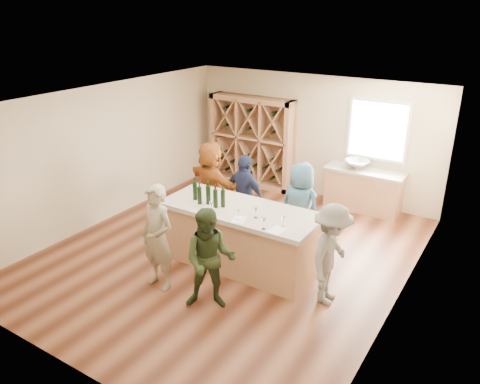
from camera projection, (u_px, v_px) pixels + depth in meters
The scene contains 34 objects.
floor at pixel (230, 255), 8.62m from camera, with size 6.00×7.00×0.10m, color brown.
ceiling at pixel (228, 97), 7.53m from camera, with size 6.00×7.00×0.10m, color white.
wall_back at pixel (313, 136), 10.86m from camera, with size 6.00×0.10×2.80m, color beige.
wall_front at pixel (56, 274), 5.29m from camera, with size 6.00×0.10×2.80m, color beige.
wall_left at pixel (105, 153), 9.59m from camera, with size 0.10×7.00×2.80m, color beige.
wall_right at pixel (410, 222), 6.56m from camera, with size 0.10×7.00×2.80m, color beige.
window_frame at pixel (378, 130), 9.92m from camera, with size 1.30×0.06×1.30m, color white.
window_pane at pixel (377, 131), 9.89m from camera, with size 1.18×0.01×1.18m, color white.
wine_rack at pixel (252, 141), 11.49m from camera, with size 2.20×0.45×2.20m, color #B07C54.
back_counter_base at pixel (363, 191), 10.25m from camera, with size 1.60×0.58×0.86m, color #B07C54.
back_counter_top at pixel (365, 171), 10.08m from camera, with size 1.70×0.62×0.06m, color #B5A895.
sink at pixel (357, 164), 10.13m from camera, with size 0.54×0.54×0.19m, color silver.
faucet at pixel (360, 160), 10.25m from camera, with size 0.02×0.02×0.30m, color silver.
tasting_counter_base at pixel (240, 239), 8.02m from camera, with size 2.60×1.00×1.00m, color #B07C54.
tasting_counter_top at pixel (240, 210), 7.82m from camera, with size 2.72×1.12×0.08m, color #B5A895.
wine_bottle_a at pixel (195, 191), 8.08m from camera, with size 0.08×0.08×0.33m, color black.
wine_bottle_b at pixel (200, 195), 7.91m from camera, with size 0.07×0.07×0.30m, color black.
wine_bottle_c at pixel (208, 195), 7.90m from camera, with size 0.08×0.08×0.33m, color black.
wine_bottle_d at pixel (215, 199), 7.77m from camera, with size 0.08×0.08×0.31m, color black.
wine_bottle_e at pixel (223, 199), 7.79m from camera, with size 0.07×0.07×0.30m, color black.
wine_glass_a at pixel (211, 207), 7.60m from camera, with size 0.07×0.07×0.18m, color white.
wine_glass_b at pixel (238, 215), 7.34m from camera, with size 0.06×0.06×0.17m, color white.
wine_glass_c at pixel (264, 224), 7.03m from camera, with size 0.07×0.07×0.19m, color white.
wine_glass_d at pixel (256, 213), 7.41m from camera, with size 0.06×0.06×0.16m, color white.
wine_glass_e at pixel (283, 222), 7.10m from camera, with size 0.07×0.07×0.17m, color white.
tasting_menu_a at pixel (208, 210), 7.71m from camera, with size 0.20×0.27×0.00m, color white.
tasting_menu_b at pixel (239, 220), 7.38m from camera, with size 0.20×0.27×0.00m, color white.
tasting_menu_c at pixel (277, 230), 7.04m from camera, with size 0.21×0.28×0.00m, color white.
person_near_left at pixel (158, 238), 7.28m from camera, with size 0.63×0.46×1.73m, color gray.
person_near_right at pixel (210, 260), 6.79m from camera, with size 0.77×0.42×1.58m, color #263319.
person_server at pixel (331, 255), 6.91m from camera, with size 1.03×0.48×1.60m, color slate.
person_far_mid at pixel (245, 196), 8.97m from camera, with size 0.96×0.49×1.64m, color #191E38.
person_far_right at pixel (300, 207), 8.46m from camera, with size 0.82×0.53×1.67m, color #335972.
person_far_left at pixel (211, 183), 9.46m from camera, with size 1.62×0.58×1.74m, color #994C19.
Camera 1 is at (4.20, -6.29, 4.25)m, focal length 35.00 mm.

